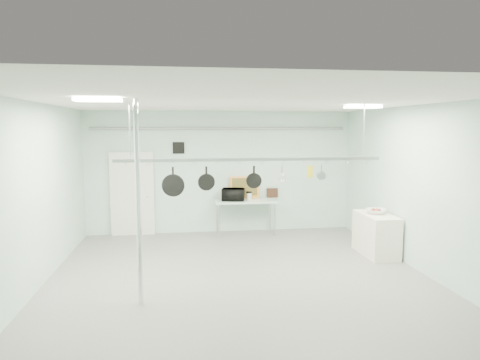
{
  "coord_description": "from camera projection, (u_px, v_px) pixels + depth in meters",
  "views": [
    {
      "loc": [
        -1.04,
        -7.22,
        2.76
      ],
      "look_at": [
        0.1,
        1.0,
        1.75
      ],
      "focal_mm": 32.0,
      "sensor_mm": 36.0,
      "label": 1
    }
  ],
  "objects": [
    {
      "name": "side_cabinet",
      "position": [
        376.0,
        234.0,
        9.32
      ],
      "size": [
        0.6,
        1.2,
        0.9
      ],
      "primitive_type": "cube",
      "color": "white",
      "rests_on": "floor"
    },
    {
      "name": "coffee_canister",
      "position": [
        249.0,
        197.0,
        11.01
      ],
      "size": [
        0.17,
        0.17,
        0.19
      ],
      "primitive_type": "cylinder",
      "rotation": [
        0.0,
        0.0,
        0.36
      ],
      "color": "silver",
      "rests_on": "prep_table"
    },
    {
      "name": "microwave",
      "position": [
        233.0,
        194.0,
        10.98
      ],
      "size": [
        0.63,
        0.49,
        0.31
      ],
      "primitive_type": "imported",
      "rotation": [
        0.0,
        0.0,
        2.93
      ],
      "color": "black",
      "rests_on": "prep_table"
    },
    {
      "name": "skillet_right",
      "position": [
        254.0,
        177.0,
        7.67
      ],
      "size": [
        0.28,
        0.08,
        0.39
      ],
      "primitive_type": null,
      "rotation": [
        0.0,
        0.0,
        -0.07
      ],
      "color": "black",
      "rests_on": "pot_rack"
    },
    {
      "name": "skillet_left",
      "position": [
        173.0,
        182.0,
        7.49
      ],
      "size": [
        0.4,
        0.09,
        0.52
      ],
      "primitive_type": null,
      "rotation": [
        0.0,
        0.0,
        -0.08
      ],
      "color": "black",
      "rests_on": "pot_rack"
    },
    {
      "name": "door",
      "position": [
        132.0,
        195.0,
        11.01
      ],
      "size": [
        1.1,
        0.1,
        2.2
      ],
      "primitive_type": "cube",
      "color": "silver",
      "rests_on": "floor"
    },
    {
      "name": "conduit_pipe",
      "position": [
        221.0,
        128.0,
        11.07
      ],
      "size": [
        6.6,
        0.07,
        0.07
      ],
      "primitive_type": "cylinder",
      "rotation": [
        0.0,
        1.57,
        0.0
      ],
      "color": "gray",
      "rests_on": "back_wall"
    },
    {
      "name": "right_wall",
      "position": [
        430.0,
        191.0,
        7.85
      ],
      "size": [
        0.02,
        8.0,
        3.2
      ],
      "primitive_type": "cube",
      "color": "silver",
      "rests_on": "floor"
    },
    {
      "name": "ceiling",
      "position": [
        242.0,
        102.0,
        7.19
      ],
      "size": [
        7.0,
        8.0,
        0.02
      ],
      "primitive_type": "cube",
      "color": "silver",
      "rests_on": "back_wall"
    },
    {
      "name": "back_wall",
      "position": [
        221.0,
        172.0,
        11.3
      ],
      "size": [
        7.0,
        0.02,
        3.2
      ],
      "primitive_type": "cube",
      "color": "silver",
      "rests_on": "floor"
    },
    {
      "name": "prep_table",
      "position": [
        245.0,
        203.0,
        11.09
      ],
      "size": [
        1.6,
        0.7,
        0.91
      ],
      "color": "silver",
      "rests_on": "floor"
    },
    {
      "name": "fruit_cluster",
      "position": [
        376.0,
        210.0,
        9.3
      ],
      "size": [
        0.24,
        0.24,
        0.09
      ],
      "primitive_type": null,
      "color": "maroon",
      "rests_on": "fruit_bowl"
    },
    {
      "name": "painting_large",
      "position": [
        244.0,
        187.0,
        11.35
      ],
      "size": [
        0.78,
        0.14,
        0.58
      ],
      "primitive_type": "cube",
      "rotation": [
        -0.14,
        0.0,
        0.01
      ],
      "color": "orange",
      "rests_on": "prep_table"
    },
    {
      "name": "chrome_pole",
      "position": [
        138.0,
        204.0,
        6.56
      ],
      "size": [
        0.08,
        0.08,
        3.2
      ],
      "primitive_type": "cylinder",
      "color": "silver",
      "rests_on": "floor"
    },
    {
      "name": "light_panel_left",
      "position": [
        98.0,
        100.0,
        6.1
      ],
      "size": [
        0.65,
        0.3,
        0.05
      ],
      "primitive_type": "cube",
      "color": "white",
      "rests_on": "ceiling"
    },
    {
      "name": "floor",
      "position": [
        242.0,
        285.0,
        7.57
      ],
      "size": [
        8.0,
        8.0,
        0.0
      ],
      "primitive_type": "plane",
      "color": "gray",
      "rests_on": "ground"
    },
    {
      "name": "saucepan",
      "position": [
        321.0,
        172.0,
        7.84
      ],
      "size": [
        0.17,
        0.14,
        0.27
      ],
      "primitive_type": null,
      "rotation": [
        0.0,
        0.0,
        -0.42
      ],
      "color": "#ABABAF",
      "rests_on": "pot_rack"
    },
    {
      "name": "wall_vent",
      "position": [
        179.0,
        148.0,
        11.05
      ],
      "size": [
        0.3,
        0.04,
        0.3
      ],
      "primitive_type": "cube",
      "color": "black",
      "rests_on": "back_wall"
    },
    {
      "name": "whisk",
      "position": [
        282.0,
        174.0,
        7.74
      ],
      "size": [
        0.19,
        0.19,
        0.31
      ],
      "primitive_type": null,
      "rotation": [
        0.0,
        0.0,
        -0.19
      ],
      "color": "#A4A3A8",
      "rests_on": "pot_rack"
    },
    {
      "name": "fruit_bowl",
      "position": [
        376.0,
        211.0,
        9.31
      ],
      "size": [
        0.56,
        0.56,
        0.1
      ],
      "primitive_type": "imported",
      "rotation": [
        0.0,
        0.0,
        -0.43
      ],
      "color": "silver",
      "rests_on": "side_cabinet"
    },
    {
      "name": "light_panel_right",
      "position": [
        363.0,
        107.0,
        8.11
      ],
      "size": [
        0.65,
        0.3,
        0.05
      ],
      "primitive_type": "cube",
      "color": "white",
      "rests_on": "ceiling"
    },
    {
      "name": "skillet_mid",
      "position": [
        206.0,
        178.0,
        7.56
      ],
      "size": [
        0.3,
        0.08,
        0.43
      ],
      "primitive_type": null,
      "rotation": [
        0.0,
        0.0,
        0.05
      ],
      "color": "black",
      "rests_on": "pot_rack"
    },
    {
      "name": "grater",
      "position": [
        310.0,
        172.0,
        7.8
      ],
      "size": [
        0.1,
        0.03,
        0.24
      ],
      "primitive_type": null,
      "rotation": [
        0.0,
        0.0,
        0.06
      ],
      "color": "yellow",
      "rests_on": "pot_rack"
    },
    {
      "name": "painting_small",
      "position": [
        272.0,
        193.0,
        11.47
      ],
      "size": [
        0.3,
        0.1,
        0.25
      ],
      "primitive_type": "cube",
      "rotation": [
        -0.17,
        0.0,
        -0.05
      ],
      "color": "black",
      "rests_on": "prep_table"
    },
    {
      "name": "pot_rack",
      "position": [
        251.0,
        158.0,
        7.62
      ],
      "size": [
        4.8,
        0.06,
        1.0
      ],
      "color": "#B7B7BC",
      "rests_on": "ceiling"
    }
  ]
}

